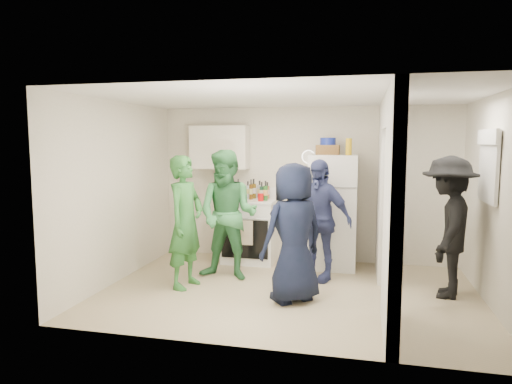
# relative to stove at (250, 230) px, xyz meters

# --- Properties ---
(floor) EXTENTS (4.80, 4.80, 0.00)m
(floor) POSITION_rel_stove_xyz_m (0.85, -1.37, -0.51)
(floor) COLOR tan
(floor) RESTS_ON ground
(wall_back) EXTENTS (4.80, 0.00, 4.80)m
(wall_back) POSITION_rel_stove_xyz_m (0.85, 0.33, 0.74)
(wall_back) COLOR silver
(wall_back) RESTS_ON floor
(wall_front) EXTENTS (4.80, 0.00, 4.80)m
(wall_front) POSITION_rel_stove_xyz_m (0.85, -3.07, 0.74)
(wall_front) COLOR silver
(wall_front) RESTS_ON floor
(wall_left) EXTENTS (0.00, 3.40, 3.40)m
(wall_left) POSITION_rel_stove_xyz_m (-1.55, -1.37, 0.74)
(wall_left) COLOR silver
(wall_left) RESTS_ON floor
(wall_right) EXTENTS (0.00, 3.40, 3.40)m
(wall_right) POSITION_rel_stove_xyz_m (3.25, -1.37, 0.74)
(wall_right) COLOR silver
(wall_right) RESTS_ON floor
(ceiling) EXTENTS (4.80, 4.80, 0.00)m
(ceiling) POSITION_rel_stove_xyz_m (0.85, -1.37, 1.99)
(ceiling) COLOR white
(ceiling) RESTS_ON wall_back
(partition_pier_back) EXTENTS (0.12, 1.20, 2.50)m
(partition_pier_back) POSITION_rel_stove_xyz_m (2.05, -0.27, 0.74)
(partition_pier_back) COLOR silver
(partition_pier_back) RESTS_ON floor
(partition_pier_front) EXTENTS (0.12, 1.20, 2.50)m
(partition_pier_front) POSITION_rel_stove_xyz_m (2.05, -2.47, 0.74)
(partition_pier_front) COLOR silver
(partition_pier_front) RESTS_ON floor
(partition_header) EXTENTS (0.12, 1.00, 0.40)m
(partition_header) POSITION_rel_stove_xyz_m (2.05, -1.37, 1.79)
(partition_header) COLOR silver
(partition_header) RESTS_ON partition_pier_back
(stove) EXTENTS (0.86, 0.71, 1.02)m
(stove) POSITION_rel_stove_xyz_m (0.00, 0.00, 0.00)
(stove) COLOR white
(stove) RESTS_ON floor
(upper_cabinet) EXTENTS (0.95, 0.34, 0.70)m
(upper_cabinet) POSITION_rel_stove_xyz_m (-0.55, 0.15, 1.34)
(upper_cabinet) COLOR silver
(upper_cabinet) RESTS_ON wall_back
(fridge) EXTENTS (0.72, 0.70, 1.74)m
(fridge) POSITION_rel_stove_xyz_m (1.33, -0.03, 0.36)
(fridge) COLOR white
(fridge) RESTS_ON floor
(wicker_basket) EXTENTS (0.35, 0.25, 0.15)m
(wicker_basket) POSITION_rel_stove_xyz_m (1.23, 0.02, 1.31)
(wicker_basket) COLOR brown
(wicker_basket) RESTS_ON fridge
(blue_bowl) EXTENTS (0.24, 0.24, 0.11)m
(blue_bowl) POSITION_rel_stove_xyz_m (1.23, 0.02, 1.44)
(blue_bowl) COLOR navy
(blue_bowl) RESTS_ON wicker_basket
(yellow_cup_stack_top) EXTENTS (0.09, 0.09, 0.25)m
(yellow_cup_stack_top) POSITION_rel_stove_xyz_m (1.55, -0.13, 1.36)
(yellow_cup_stack_top) COLOR gold
(yellow_cup_stack_top) RESTS_ON fridge
(wall_clock) EXTENTS (0.22, 0.02, 0.22)m
(wall_clock) POSITION_rel_stove_xyz_m (0.90, 0.31, 1.19)
(wall_clock) COLOR white
(wall_clock) RESTS_ON wall_back
(spice_shelf) EXTENTS (0.35, 0.08, 0.03)m
(spice_shelf) POSITION_rel_stove_xyz_m (0.85, 0.28, 0.84)
(spice_shelf) COLOR olive
(spice_shelf) RESTS_ON wall_back
(nook_window) EXTENTS (0.03, 0.70, 0.80)m
(nook_window) POSITION_rel_stove_xyz_m (3.23, -1.17, 1.14)
(nook_window) COLOR black
(nook_window) RESTS_ON wall_right
(nook_window_frame) EXTENTS (0.04, 0.76, 0.86)m
(nook_window_frame) POSITION_rel_stove_xyz_m (3.22, -1.17, 1.14)
(nook_window_frame) COLOR white
(nook_window_frame) RESTS_ON wall_right
(nook_valance) EXTENTS (0.04, 0.82, 0.18)m
(nook_valance) POSITION_rel_stove_xyz_m (3.19, -1.17, 1.49)
(nook_valance) COLOR white
(nook_valance) RESTS_ON wall_right
(yellow_cup_stack_stove) EXTENTS (0.09, 0.09, 0.25)m
(yellow_cup_stack_stove) POSITION_rel_stove_xyz_m (-0.12, -0.22, 0.64)
(yellow_cup_stack_stove) COLOR #F6FF15
(yellow_cup_stack_stove) RESTS_ON stove
(red_cup) EXTENTS (0.09, 0.09, 0.12)m
(red_cup) POSITION_rel_stove_xyz_m (0.22, -0.20, 0.57)
(red_cup) COLOR #B20D0B
(red_cup) RESTS_ON stove
(person_green_left) EXTENTS (0.54, 0.71, 1.77)m
(person_green_left) POSITION_rel_stove_xyz_m (-0.52, -1.47, 0.37)
(person_green_left) COLOR #2D7032
(person_green_left) RESTS_ON floor
(person_green_center) EXTENTS (0.94, 0.76, 1.83)m
(person_green_center) POSITION_rel_stove_xyz_m (-0.08, -0.99, 0.41)
(person_green_center) COLOR #3D8B50
(person_green_center) RESTS_ON floor
(person_denim) EXTENTS (1.08, 0.76, 1.71)m
(person_denim) POSITION_rel_stove_xyz_m (1.17, -0.72, 0.34)
(person_denim) COLOR #38427A
(person_denim) RESTS_ON floor
(person_navy) EXTENTS (0.98, 0.95, 1.70)m
(person_navy) POSITION_rel_stove_xyz_m (0.96, -1.70, 0.34)
(person_navy) COLOR black
(person_navy) RESTS_ON floor
(person_nook) EXTENTS (0.92, 1.27, 1.77)m
(person_nook) POSITION_rel_stove_xyz_m (2.81, -1.08, 0.38)
(person_nook) COLOR black
(person_nook) RESTS_ON floor
(bottle_a) EXTENTS (0.07, 0.07, 0.25)m
(bottle_a) POSITION_rel_stove_xyz_m (-0.27, 0.11, 0.64)
(bottle_a) COLOR olive
(bottle_a) RESTS_ON stove
(bottle_b) EXTENTS (0.06, 0.06, 0.33)m
(bottle_b) POSITION_rel_stove_xyz_m (-0.18, -0.07, 0.67)
(bottle_b) COLOR #194B23
(bottle_b) RESTS_ON stove
(bottle_c) EXTENTS (0.06, 0.06, 0.27)m
(bottle_c) POSITION_rel_stove_xyz_m (-0.08, 0.16, 0.65)
(bottle_c) COLOR silver
(bottle_c) RESTS_ON stove
(bottle_d) EXTENTS (0.06, 0.06, 0.32)m
(bottle_d) POSITION_rel_stove_xyz_m (0.03, -0.04, 0.67)
(bottle_d) COLOR #59360F
(bottle_d) RESTS_ON stove
(bottle_e) EXTENTS (0.08, 0.08, 0.28)m
(bottle_e) POSITION_rel_stove_xyz_m (0.12, 0.19, 0.65)
(bottle_e) COLOR #9CA1AD
(bottle_e) RESTS_ON stove
(bottle_f) EXTENTS (0.07, 0.07, 0.28)m
(bottle_f) POSITION_rel_stove_xyz_m (0.19, 0.01, 0.65)
(bottle_f) COLOR #153B25
(bottle_f) RESTS_ON stove
(bottle_g) EXTENTS (0.07, 0.07, 0.27)m
(bottle_g) POSITION_rel_stove_xyz_m (0.26, 0.13, 0.65)
(bottle_g) COLOR #A06434
(bottle_g) RESTS_ON stove
(bottle_h) EXTENTS (0.06, 0.06, 0.25)m
(bottle_h) POSITION_rel_stove_xyz_m (-0.29, -0.14, 0.64)
(bottle_h) COLOR #ADB3BA
(bottle_h) RESTS_ON stove
(bottle_i) EXTENTS (0.08, 0.08, 0.32)m
(bottle_i) POSITION_rel_stove_xyz_m (0.03, 0.11, 0.67)
(bottle_i) COLOR #56420E
(bottle_i) RESTS_ON stove
(bottle_j) EXTENTS (0.07, 0.07, 0.31)m
(bottle_j) POSITION_rel_stove_xyz_m (0.28, -0.11, 0.67)
(bottle_j) COLOR #245B1F
(bottle_j) RESTS_ON stove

